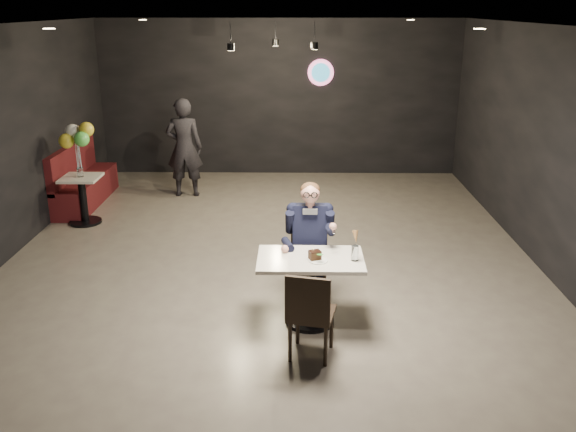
{
  "coord_description": "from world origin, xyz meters",
  "views": [
    {
      "loc": [
        0.35,
        -7.49,
        3.22
      ],
      "look_at": [
        0.25,
        -1.07,
        1.0
      ],
      "focal_mm": 38.0,
      "sensor_mm": 36.0,
      "label": 1
    }
  ],
  "objects_px": {
    "seated_man": "(310,241)",
    "booth_bench": "(85,175)",
    "main_table": "(310,290)",
    "passerby": "(184,148)",
    "balloon_vase": "(80,172)",
    "side_table": "(84,201)",
    "chair_far": "(309,262)",
    "sundae_glass": "(355,253)",
    "chair_near": "(312,312)"
  },
  "relations": [
    {
      "from": "chair_near",
      "to": "side_table",
      "type": "relative_size",
      "value": 1.31
    },
    {
      "from": "side_table",
      "to": "balloon_vase",
      "type": "distance_m",
      "value": 0.47
    },
    {
      "from": "chair_far",
      "to": "seated_man",
      "type": "distance_m",
      "value": 0.26
    },
    {
      "from": "balloon_vase",
      "to": "passerby",
      "type": "distance_m",
      "value": 2.01
    },
    {
      "from": "booth_bench",
      "to": "balloon_vase",
      "type": "bearing_deg",
      "value": -73.3
    },
    {
      "from": "chair_far",
      "to": "main_table",
      "type": "bearing_deg",
      "value": -90.0
    },
    {
      "from": "sundae_glass",
      "to": "main_table",
      "type": "bearing_deg",
      "value": 171.87
    },
    {
      "from": "seated_man",
      "to": "passerby",
      "type": "xyz_separation_m",
      "value": [
        -2.12,
        4.06,
        0.15
      ]
    },
    {
      "from": "balloon_vase",
      "to": "chair_far",
      "type": "bearing_deg",
      "value": -36.56
    },
    {
      "from": "chair_near",
      "to": "passerby",
      "type": "bearing_deg",
      "value": 124.35
    },
    {
      "from": "balloon_vase",
      "to": "passerby",
      "type": "bearing_deg",
      "value": 48.46
    },
    {
      "from": "seated_man",
      "to": "side_table",
      "type": "bearing_deg",
      "value": 143.44
    },
    {
      "from": "chair_far",
      "to": "sundae_glass",
      "type": "bearing_deg",
      "value": -53.76
    },
    {
      "from": "balloon_vase",
      "to": "seated_man",
      "type": "bearing_deg",
      "value": -36.56
    },
    {
      "from": "chair_near",
      "to": "booth_bench",
      "type": "distance_m",
      "value": 6.04
    },
    {
      "from": "side_table",
      "to": "passerby",
      "type": "height_order",
      "value": "passerby"
    },
    {
      "from": "chair_far",
      "to": "booth_bench",
      "type": "distance_m",
      "value": 5.16
    },
    {
      "from": "main_table",
      "to": "chair_near",
      "type": "height_order",
      "value": "chair_near"
    },
    {
      "from": "passerby",
      "to": "chair_near",
      "type": "bearing_deg",
      "value": 109.77
    },
    {
      "from": "chair_far",
      "to": "booth_bench",
      "type": "bearing_deg",
      "value": 136.49
    },
    {
      "from": "chair_far",
      "to": "side_table",
      "type": "distance_m",
      "value": 4.29
    },
    {
      "from": "booth_bench",
      "to": "side_table",
      "type": "height_order",
      "value": "booth_bench"
    },
    {
      "from": "chair_far",
      "to": "chair_near",
      "type": "xyz_separation_m",
      "value": [
        0.0,
        -1.19,
        0.0
      ]
    },
    {
      "from": "sundae_glass",
      "to": "side_table",
      "type": "relative_size",
      "value": 0.23
    },
    {
      "from": "main_table",
      "to": "passerby",
      "type": "xyz_separation_m",
      "value": [
        -2.12,
        4.61,
        0.49
      ]
    },
    {
      "from": "main_table",
      "to": "chair_far",
      "type": "xyz_separation_m",
      "value": [
        -0.0,
        0.55,
        0.09
      ]
    },
    {
      "from": "chair_far",
      "to": "balloon_vase",
      "type": "distance_m",
      "value": 4.31
    },
    {
      "from": "chair_far",
      "to": "seated_man",
      "type": "height_order",
      "value": "seated_man"
    },
    {
      "from": "main_table",
      "to": "seated_man",
      "type": "bearing_deg",
      "value": 90.0
    },
    {
      "from": "chair_near",
      "to": "booth_bench",
      "type": "xyz_separation_m",
      "value": [
        -3.75,
        4.74,
        0.05
      ]
    },
    {
      "from": "chair_far",
      "to": "sundae_glass",
      "type": "distance_m",
      "value": 0.85
    },
    {
      "from": "side_table",
      "to": "seated_man",
      "type": "bearing_deg",
      "value": -36.56
    },
    {
      "from": "chair_near",
      "to": "seated_man",
      "type": "height_order",
      "value": "seated_man"
    },
    {
      "from": "seated_man",
      "to": "sundae_glass",
      "type": "distance_m",
      "value": 0.77
    },
    {
      "from": "chair_far",
      "to": "sundae_glass",
      "type": "height_order",
      "value": "chair_far"
    },
    {
      "from": "seated_man",
      "to": "booth_bench",
      "type": "distance_m",
      "value": 5.17
    },
    {
      "from": "sundae_glass",
      "to": "booth_bench",
      "type": "xyz_separation_m",
      "value": [
        -4.2,
        4.17,
        -0.32
      ]
    },
    {
      "from": "booth_bench",
      "to": "main_table",
      "type": "bearing_deg",
      "value": -47.62
    },
    {
      "from": "sundae_glass",
      "to": "booth_bench",
      "type": "bearing_deg",
      "value": 135.18
    },
    {
      "from": "main_table",
      "to": "chair_near",
      "type": "distance_m",
      "value": 0.64
    },
    {
      "from": "chair_near",
      "to": "side_table",
      "type": "distance_m",
      "value": 5.09
    },
    {
      "from": "main_table",
      "to": "side_table",
      "type": "height_order",
      "value": "main_table"
    },
    {
      "from": "chair_far",
      "to": "chair_near",
      "type": "bearing_deg",
      "value": -90.0
    },
    {
      "from": "chair_near",
      "to": "passerby",
      "type": "relative_size",
      "value": 0.53
    },
    {
      "from": "seated_man",
      "to": "passerby",
      "type": "distance_m",
      "value": 4.58
    },
    {
      "from": "chair_far",
      "to": "side_table",
      "type": "height_order",
      "value": "chair_far"
    },
    {
      "from": "sundae_glass",
      "to": "passerby",
      "type": "relative_size",
      "value": 0.09
    },
    {
      "from": "side_table",
      "to": "passerby",
      "type": "distance_m",
      "value": 2.07
    },
    {
      "from": "balloon_vase",
      "to": "passerby",
      "type": "xyz_separation_m",
      "value": [
        1.33,
        1.5,
        0.05
      ]
    },
    {
      "from": "balloon_vase",
      "to": "side_table",
      "type": "bearing_deg",
      "value": 0.0
    }
  ]
}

